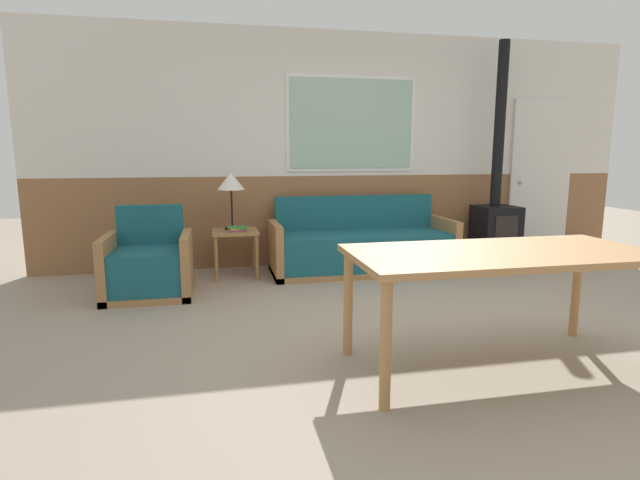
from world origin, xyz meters
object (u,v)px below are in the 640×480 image
Objects in this scene: dining_table at (501,262)px; table_lamp at (231,183)px; armchair at (149,267)px; couch at (362,248)px; side_table at (235,239)px; wood_stove at (496,211)px.

table_lamp is at bearing 118.53° from dining_table.
armchair is 1.33× the size of table_lamp.
couch is 2.29m from armchair.
side_table is 0.27× the size of dining_table.
side_table is 0.19× the size of wood_stove.
wood_stove is at bearing 59.24° from dining_table.
wood_stove reaches higher than table_lamp.
wood_stove is at bearing 6.02° from armchair.
couch is at bearing -176.68° from wood_stove.
couch is 0.78× the size of wood_stove.
wood_stove reaches higher than dining_table.
couch reaches higher than armchair.
wood_stove reaches higher than side_table.
dining_table is at bearing -61.47° from table_lamp.
couch is 1.41m from side_table.
table_lamp is 3.18m from dining_table.
wood_stove is (1.71, 0.10, 0.37)m from couch.
armchair is 3.17m from dining_table.
couch is at bearing -2.78° from side_table.
dining_table is (1.51, -2.78, -0.34)m from table_lamp.
couch is 1.62m from table_lamp.
side_table is at bearing 118.85° from dining_table.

